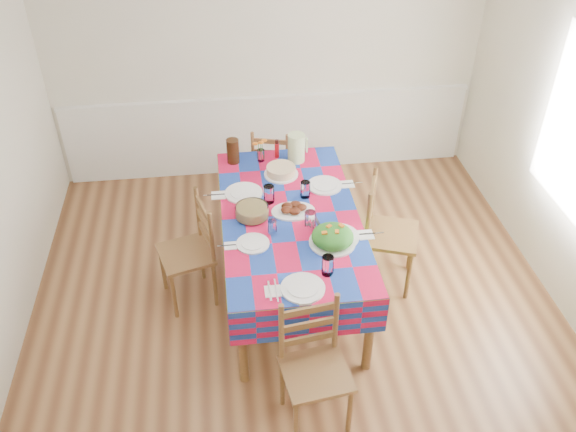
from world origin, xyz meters
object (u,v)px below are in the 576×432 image
Objects in this scene: tea_pitcher at (233,151)px; chair_near at (314,368)px; dining_table at (290,224)px; green_pitcher at (296,148)px; chair_left at (191,252)px; meat_platter at (293,209)px; chair_right at (386,234)px; chair_far at (272,167)px.

chair_near is (0.41, -2.19, -0.44)m from tea_pitcher.
dining_table is at bearing 81.83° from chair_near.
green_pitcher is 1.37m from chair_left.
chair_right is at bearing -1.22° from meat_platter.
dining_table is at bearing -101.15° from green_pitcher.
dining_table is 2.09× the size of chair_near.
chair_right is at bearing 137.96° from chair_far.
green_pitcher reaches higher than chair_far.
green_pitcher is 1.16× the size of tea_pitcher.
chair_left reaches higher than chair_far.
meat_platter is at bearing 49.71° from dining_table.
meat_platter is 0.36× the size of chair_left.
green_pitcher is (0.14, 0.80, 0.11)m from meat_platter.
chair_right reaches higher than chair_far.
tea_pitcher is at bearing 137.75° from chair_left.
chair_near is at bearing 105.16° from chair_far.
tea_pitcher is (-0.58, 0.05, -0.02)m from green_pitcher.
meat_platter is 0.82m from green_pitcher.
tea_pitcher reaches higher than meat_platter.
tea_pitcher is at bearing 115.28° from dining_table.
tea_pitcher is (-0.44, 0.84, 0.09)m from meat_platter.
meat_platter is 0.34× the size of chair_right.
chair_far is at bearing 131.57° from chair_left.
chair_far is (-0.00, 2.64, -0.05)m from chair_near.
chair_far is (-0.04, 1.29, -0.39)m from meat_platter.
chair_right is (0.84, 1.33, 0.03)m from chair_near.
dining_table is 1.35m from chair_far.
chair_near is (-0.17, -2.15, -0.45)m from green_pitcher.
chair_left is (-1.00, -0.82, -0.46)m from green_pitcher.
green_pitcher reaches higher than tea_pitcher.
chair_right is at bearing 49.88° from chair_near.
dining_table is 0.99m from tea_pitcher.
chair_right is (0.67, -0.82, -0.43)m from green_pitcher.
chair_near is 1.10× the size of chair_far.
chair_right is at bearing 73.90° from chair_left.
green_pitcher is 0.27× the size of chair_left.
green_pitcher reaches higher than chair_near.
chair_far is 1.56m from chair_right.
chair_right reaches higher than tea_pitcher.
chair_near is at bearing -79.47° from tea_pitcher.
chair_far is at bearing 91.74° from meat_platter.
green_pitcher is 0.27× the size of chair_near.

